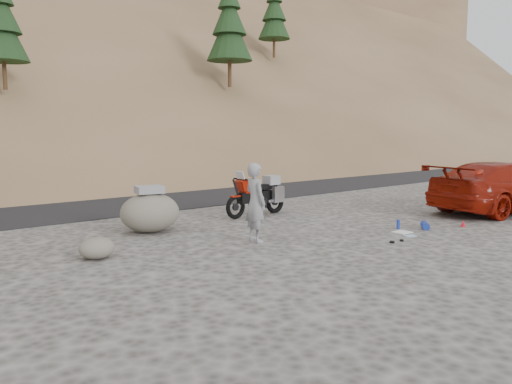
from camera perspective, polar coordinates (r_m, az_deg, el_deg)
ground at (r=12.61m, az=8.49°, el=-4.68°), size 140.00×140.00×0.00m
road at (r=19.71m, az=-11.30°, el=-0.54°), size 120.00×7.00×0.05m
motorcycle at (r=15.02m, az=0.32°, el=-0.42°), size 2.36×0.78×1.40m
man at (r=11.57m, az=-0.07°, el=-5.66°), size 0.52×0.71×1.82m
red_car at (r=17.58m, az=26.38°, el=-2.04°), size 5.74×3.11×1.58m
boulder at (r=12.82m, az=-12.03°, el=-2.25°), size 1.90×1.78×1.17m
small_rock at (r=10.48m, az=-17.75°, el=-6.13°), size 0.81×0.75×0.43m
gear_white_cloth at (r=13.10m, az=16.37°, el=-4.42°), size 0.43×0.38×0.01m
gear_blue_mat at (r=13.72m, az=18.75°, el=-3.63°), size 0.48×0.44×0.19m
gear_bottle at (r=13.50m, az=15.95°, el=-3.58°), size 0.11×0.11×0.24m
gear_funnel at (r=14.41m, az=22.61°, el=-3.35°), size 0.14×0.14×0.17m
gear_glove_a at (r=11.83m, az=15.29°, el=-5.53°), size 0.16×0.14×0.04m
gear_glove_b at (r=12.07m, az=16.31°, el=-5.33°), size 0.13×0.13×0.04m
gear_blue_cloth at (r=12.71m, az=17.19°, el=-4.80°), size 0.34×0.30×0.01m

